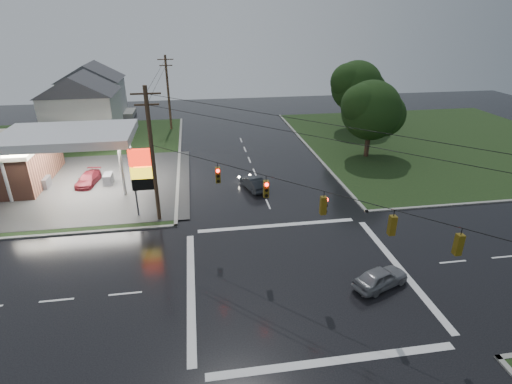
{
  "coord_description": "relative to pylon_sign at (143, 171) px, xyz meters",
  "views": [
    {
      "loc": [
        -6.13,
        -20.82,
        15.8
      ],
      "look_at": [
        -1.7,
        7.22,
        3.0
      ],
      "focal_mm": 28.0,
      "sensor_mm": 36.0,
      "label": 1
    }
  ],
  "objects": [
    {
      "name": "pylon_sign",
      "position": [
        0.0,
        0.0,
        0.0
      ],
      "size": [
        2.0,
        0.35,
        6.0
      ],
      "color": "#59595E",
      "rests_on": "ground"
    },
    {
      "name": "traffic_signals",
      "position": [
        10.52,
        -10.52,
        2.47
      ],
      "size": [
        26.87,
        26.87,
        1.47
      ],
      "color": "black",
      "rests_on": "ground"
    },
    {
      "name": "ground",
      "position": [
        10.5,
        -10.5,
        -4.01
      ],
      "size": [
        120.0,
        120.0,
        0.0
      ],
      "primitive_type": "plane",
      "color": "black",
      "rests_on": "ground"
    },
    {
      "name": "house_near",
      "position": [
        -10.45,
        25.5,
        0.39
      ],
      "size": [
        11.05,
        8.48,
        8.6
      ],
      "color": "silver",
      "rests_on": "ground"
    },
    {
      "name": "utility_pole_n",
      "position": [
        1.0,
        27.5,
        1.46
      ],
      "size": [
        2.2,
        0.32,
        10.5
      ],
      "color": "#382619",
      "rests_on": "ground"
    },
    {
      "name": "car_pump",
      "position": [
        -6.48,
        7.77,
        -3.42
      ],
      "size": [
        2.21,
        4.25,
        1.18
      ],
      "primitive_type": "imported",
      "rotation": [
        0.0,
        0.0,
        -0.14
      ],
      "color": "#5A141C",
      "rests_on": "ground"
    },
    {
      "name": "house_far",
      "position": [
        -11.45,
        37.5,
        0.39
      ],
      "size": [
        11.05,
        8.48,
        8.6
      ],
      "color": "silver",
      "rests_on": "ground"
    },
    {
      "name": "car_north",
      "position": [
        9.7,
        4.02,
        -3.37
      ],
      "size": [
        2.41,
        4.12,
        1.28
      ],
      "primitive_type": "imported",
      "rotation": [
        0.0,
        0.0,
        3.43
      ],
      "color": "black",
      "rests_on": "ground"
    },
    {
      "name": "utility_pole_nw",
      "position": [
        1.0,
        -1.0,
        1.71
      ],
      "size": [
        2.2,
        0.32,
        11.0
      ],
      "color": "#382619",
      "rests_on": "ground"
    },
    {
      "name": "grass_ne",
      "position": [
        36.5,
        15.5,
        -3.97
      ],
      "size": [
        36.0,
        36.0,
        0.08
      ],
      "primitive_type": "cube",
      "color": "black",
      "rests_on": "ground"
    },
    {
      "name": "grass_nw",
      "position": [
        -15.5,
        15.5,
        -3.97
      ],
      "size": [
        36.0,
        36.0,
        0.08
      ],
      "primitive_type": "cube",
      "color": "black",
      "rests_on": "ground"
    },
    {
      "name": "car_crossing",
      "position": [
        15.3,
        -12.22,
        -3.36
      ],
      "size": [
        4.09,
        2.83,
        1.29
      ],
      "primitive_type": "imported",
      "rotation": [
        0.0,
        0.0,
        1.95
      ],
      "color": "gray",
      "rests_on": "ground"
    },
    {
      "name": "tree_ne_far",
      "position": [
        27.65,
        23.49,
        2.17
      ],
      "size": [
        8.46,
        7.2,
        9.8
      ],
      "color": "black",
      "rests_on": "ground"
    },
    {
      "name": "tree_ne_near",
      "position": [
        24.64,
        11.49,
        1.55
      ],
      "size": [
        7.99,
        6.8,
        8.98
      ],
      "color": "black",
      "rests_on": "ground"
    }
  ]
}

